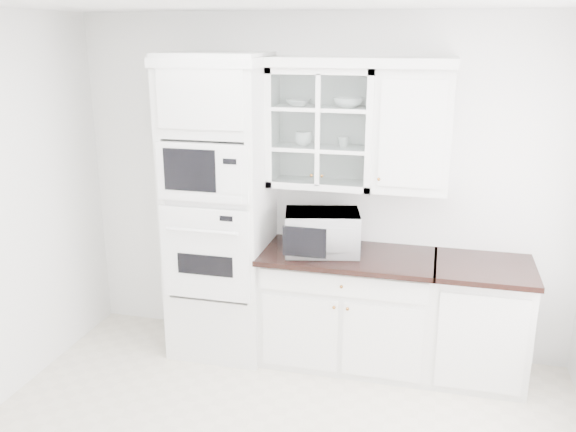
# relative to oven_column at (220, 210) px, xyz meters

# --- Properties ---
(room_shell) EXTENTS (4.00, 3.50, 2.70)m
(room_shell) POSITION_rel_oven_column_xyz_m (0.75, -0.99, 0.58)
(room_shell) COLOR white
(room_shell) RESTS_ON ground
(oven_column) EXTENTS (0.76, 0.68, 2.40)m
(oven_column) POSITION_rel_oven_column_xyz_m (0.00, 0.00, 0.00)
(oven_column) COLOR silver
(oven_column) RESTS_ON ground
(base_cabinet_run) EXTENTS (1.32, 0.67, 0.92)m
(base_cabinet_run) POSITION_rel_oven_column_xyz_m (1.03, 0.03, -0.74)
(base_cabinet_run) COLOR silver
(base_cabinet_run) RESTS_ON ground
(extra_base_cabinet) EXTENTS (0.72, 0.67, 0.92)m
(extra_base_cabinet) POSITION_rel_oven_column_xyz_m (2.03, 0.03, -0.74)
(extra_base_cabinet) COLOR silver
(extra_base_cabinet) RESTS_ON ground
(upper_cabinet_glass) EXTENTS (0.80, 0.33, 0.90)m
(upper_cabinet_glass) POSITION_rel_oven_column_xyz_m (0.78, 0.17, 0.65)
(upper_cabinet_glass) COLOR silver
(upper_cabinet_glass) RESTS_ON room_shell
(upper_cabinet_solid) EXTENTS (0.55, 0.33, 0.90)m
(upper_cabinet_solid) POSITION_rel_oven_column_xyz_m (1.46, 0.17, 0.65)
(upper_cabinet_solid) COLOR silver
(upper_cabinet_solid) RESTS_ON room_shell
(crown_molding) EXTENTS (2.14, 0.38, 0.07)m
(crown_molding) POSITION_rel_oven_column_xyz_m (0.68, 0.14, 1.14)
(crown_molding) COLOR white
(crown_molding) RESTS_ON room_shell
(countertop_microwave) EXTENTS (0.64, 0.57, 0.32)m
(countertop_microwave) POSITION_rel_oven_column_xyz_m (0.82, 0.01, -0.12)
(countertop_microwave) COLOR white
(countertop_microwave) RESTS_ON base_cabinet_run
(bowl_a) EXTENTS (0.19, 0.19, 0.05)m
(bowl_a) POSITION_rel_oven_column_xyz_m (0.60, 0.17, 0.83)
(bowl_a) COLOR white
(bowl_a) RESTS_ON upper_cabinet_glass
(bowl_b) EXTENTS (0.27, 0.27, 0.07)m
(bowl_b) POSITION_rel_oven_column_xyz_m (0.97, 0.17, 0.84)
(bowl_b) COLOR white
(bowl_b) RESTS_ON upper_cabinet_glass
(cup_a) EXTENTS (0.15, 0.15, 0.11)m
(cup_a) POSITION_rel_oven_column_xyz_m (0.64, 0.16, 0.56)
(cup_a) COLOR white
(cup_a) RESTS_ON upper_cabinet_glass
(cup_b) EXTENTS (0.10, 0.10, 0.08)m
(cup_b) POSITION_rel_oven_column_xyz_m (0.94, 0.18, 0.55)
(cup_b) COLOR white
(cup_b) RESTS_ON upper_cabinet_glass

